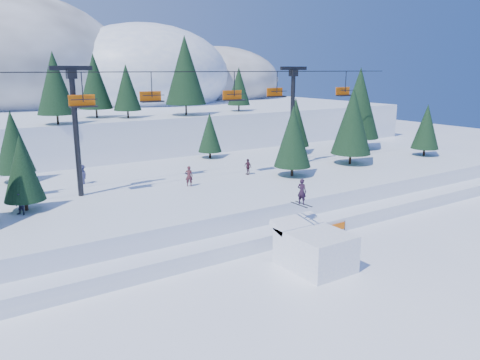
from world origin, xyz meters
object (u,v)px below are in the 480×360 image
chairlift (197,105)px  banner_far (349,217)px  jump_kicker (314,247)px  banner_near (332,228)px

chairlift → banner_far: size_ratio=16.69×
jump_kicker → banner_near: 6.38m
banner_far → jump_kicker: bearing=-149.8°
banner_far → banner_near: bearing=-159.3°
banner_near → banner_far: (3.19, 1.21, 0.00)m
banner_near → banner_far: 3.41m
jump_kicker → chairlift: bearing=87.6°
banner_near → jump_kicker: bearing=-144.8°
jump_kicker → banner_far: bearing=30.2°
chairlift → banner_far: (7.67, -11.91, -8.78)m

